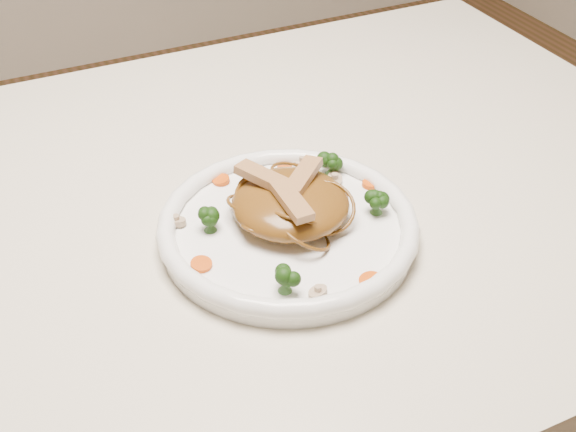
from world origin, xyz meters
name	(u,v)px	position (x,y,z in m)	size (l,w,h in m)	color
table	(232,266)	(0.00, 0.00, 0.65)	(1.20, 0.80, 0.75)	beige
plate	(288,232)	(0.03, -0.09, 0.76)	(0.27, 0.27, 0.02)	white
noodle_mound	(291,203)	(0.04, -0.08, 0.79)	(0.13, 0.13, 0.04)	brown
chicken_a	(303,176)	(0.06, -0.07, 0.81)	(0.06, 0.02, 0.01)	tan
chicken_b	(264,177)	(0.02, -0.05, 0.81)	(0.07, 0.02, 0.01)	tan
chicken_c	(292,201)	(0.03, -0.10, 0.81)	(0.06, 0.02, 0.01)	tan
broccoli_0	(331,162)	(0.12, -0.02, 0.78)	(0.03, 0.03, 0.03)	#1B3C0C
broccoli_1	(210,218)	(-0.04, -0.06, 0.78)	(0.03, 0.03, 0.03)	#1B3C0C
broccoli_2	(285,277)	(-0.01, -0.18, 0.78)	(0.03, 0.03, 0.03)	#1B3C0C
broccoli_3	(377,200)	(0.13, -0.11, 0.78)	(0.03, 0.03, 0.03)	#1B3C0C
carrot_0	(285,168)	(0.08, 0.01, 0.77)	(0.02, 0.02, 0.01)	#E84A08
carrot_1	(201,264)	(-0.07, -0.11, 0.77)	(0.02, 0.02, 0.01)	#E84A08
carrot_2	(370,184)	(0.15, -0.06, 0.77)	(0.02, 0.02, 0.01)	#E84A08
carrot_3	(221,180)	(0.00, 0.02, 0.77)	(0.02, 0.02, 0.01)	#E84A08
carrot_4	(370,280)	(0.07, -0.20, 0.77)	(0.02, 0.02, 0.01)	#E84A08
mushroom_0	(318,292)	(0.01, -0.20, 0.77)	(0.02, 0.02, 0.01)	beige
mushroom_1	(335,180)	(0.12, -0.04, 0.77)	(0.02, 0.02, 0.01)	beige
mushroom_2	(176,222)	(-0.07, -0.04, 0.77)	(0.02, 0.02, 0.01)	beige
mushroom_3	(302,163)	(0.10, 0.01, 0.77)	(0.02, 0.02, 0.01)	beige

